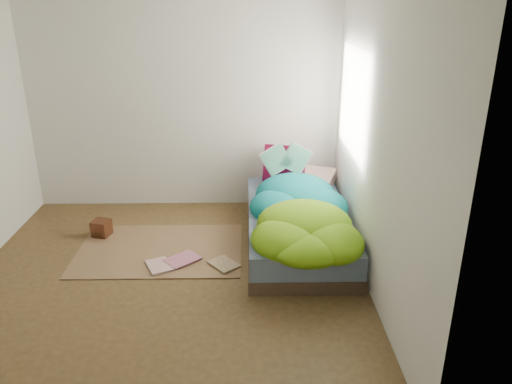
% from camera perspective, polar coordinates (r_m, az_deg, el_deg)
% --- Properties ---
extents(ground, '(3.50, 3.50, 0.00)m').
position_cam_1_polar(ground, '(4.56, -10.13, -9.82)').
color(ground, '#49341C').
rests_on(ground, ground).
extents(room_walls, '(3.54, 3.54, 2.62)m').
position_cam_1_polar(room_walls, '(3.98, -11.47, 10.66)').
color(room_walls, silver).
rests_on(room_walls, ground).
extents(bed, '(1.00, 2.00, 0.34)m').
position_cam_1_polar(bed, '(5.08, 4.72, -3.92)').
color(bed, '#39271F').
rests_on(bed, ground).
extents(duvet, '(0.96, 1.84, 0.34)m').
position_cam_1_polar(duvet, '(4.74, 5.10, -1.35)').
color(duvet, '#076B77').
rests_on(duvet, bed).
extents(rug, '(1.60, 1.10, 0.01)m').
position_cam_1_polar(rug, '(5.05, -10.90, -6.48)').
color(rug, brown).
rests_on(rug, ground).
extents(pillow_floral, '(0.68, 0.56, 0.13)m').
position_cam_1_polar(pillow_floral, '(5.73, 5.90, 1.64)').
color(pillow_floral, beige).
rests_on(pillow_floral, bed).
extents(pillow_magenta, '(0.48, 0.25, 0.46)m').
position_cam_1_polar(pillow_magenta, '(5.60, 3.28, 3.00)').
color(pillow_magenta, '#55052A').
rests_on(pillow_magenta, bed).
extents(open_book, '(0.47, 0.17, 0.28)m').
position_cam_1_polar(open_book, '(5.31, 3.51, 4.79)').
color(open_book, green).
rests_on(open_book, duvet).
extents(wooden_box, '(0.21, 0.21, 0.17)m').
position_cam_1_polar(wooden_box, '(5.44, -17.25, -3.94)').
color(wooden_box, '#33150B').
rests_on(wooden_box, rug).
extents(floor_book_a, '(0.30, 0.34, 0.02)m').
position_cam_1_polar(floor_book_a, '(4.72, -12.19, -8.53)').
color(floor_book_a, beige).
rests_on(floor_book_a, rug).
extents(floor_book_b, '(0.38, 0.37, 0.03)m').
position_cam_1_polar(floor_book_b, '(4.88, -9.16, -7.17)').
color(floor_book_b, '#CE7797').
rests_on(floor_book_b, rug).
extents(floor_book_c, '(0.33, 0.34, 0.02)m').
position_cam_1_polar(floor_book_c, '(4.64, -4.70, -8.63)').
color(floor_book_c, tan).
rests_on(floor_book_c, rug).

